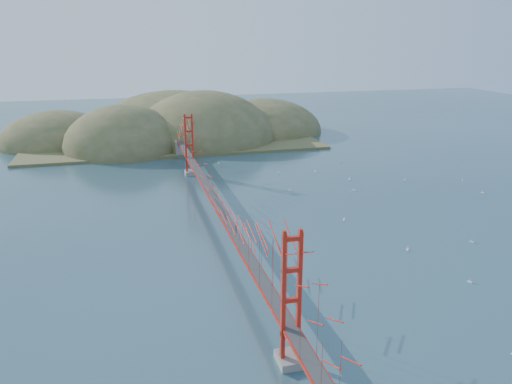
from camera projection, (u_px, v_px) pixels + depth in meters
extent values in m
plane|color=#2D4C5A|center=(220.00, 230.00, 68.40)|extent=(320.00, 320.00, 0.00)
cube|color=gray|center=(290.00, 359.00, 40.63)|extent=(2.00, 2.40, 0.70)
cube|color=gray|center=(190.00, 173.00, 95.95)|extent=(2.00, 2.40, 0.70)
cube|color=#B21E13|center=(219.00, 208.00, 67.41)|extent=(1.40, 92.00, 0.16)
cube|color=#B21E13|center=(219.00, 209.00, 67.47)|extent=(1.33, 92.00, 0.24)
cube|color=#38383A|center=(219.00, 207.00, 67.38)|extent=(1.19, 92.00, 0.03)
cube|color=gray|center=(180.00, 149.00, 110.31)|extent=(2.20, 2.60, 3.30)
cube|color=olive|center=(172.00, 139.00, 127.33)|extent=(70.00, 40.00, 0.60)
ellipsoid|color=olive|center=(124.00, 149.00, 117.09)|extent=(28.00, 28.00, 21.00)
ellipsoid|color=olive|center=(205.00, 140.00, 127.52)|extent=(36.00, 36.00, 25.00)
ellipsoid|color=olive|center=(264.00, 131.00, 139.30)|extent=(32.00, 32.00, 18.00)
ellipsoid|color=olive|center=(58.00, 143.00, 124.24)|extent=(28.00, 28.00, 16.00)
ellipsoid|color=olive|center=(175.00, 130.00, 140.80)|extent=(44.00, 44.00, 22.00)
cube|color=white|center=(349.00, 180.00, 92.10)|extent=(0.53, 0.20, 0.10)
cylinder|color=white|center=(349.00, 178.00, 92.01)|extent=(0.02, 0.02, 0.57)
cube|color=white|center=(340.00, 162.00, 105.13)|extent=(0.52, 0.42, 0.09)
cylinder|color=white|center=(340.00, 161.00, 105.05)|extent=(0.01, 0.01, 0.56)
cube|color=white|center=(315.00, 172.00, 97.80)|extent=(0.30, 0.49, 0.09)
cylinder|color=white|center=(315.00, 170.00, 97.72)|extent=(0.01, 0.01, 0.51)
cube|color=white|center=(290.00, 190.00, 85.96)|extent=(0.52, 0.47, 0.10)
cylinder|color=white|center=(290.00, 189.00, 85.87)|extent=(0.02, 0.02, 0.58)
cube|color=white|center=(462.00, 181.00, 91.37)|extent=(0.48, 0.45, 0.09)
cylinder|color=white|center=(462.00, 180.00, 91.29)|extent=(0.01, 0.01, 0.54)
cube|color=white|center=(344.00, 220.00, 72.21)|extent=(0.27, 0.57, 0.10)
cylinder|color=white|center=(344.00, 218.00, 72.12)|extent=(0.02, 0.02, 0.59)
cube|color=white|center=(405.00, 180.00, 91.89)|extent=(0.59, 0.41, 0.10)
cylinder|color=white|center=(405.00, 179.00, 91.79)|extent=(0.02, 0.02, 0.62)
cube|color=white|center=(483.00, 193.00, 84.54)|extent=(0.48, 0.58, 0.10)
cylinder|color=white|center=(483.00, 191.00, 84.44)|extent=(0.02, 0.02, 0.63)
cube|color=white|center=(472.00, 242.00, 64.51)|extent=(0.41, 0.54, 0.10)
cylinder|color=white|center=(472.00, 240.00, 64.42)|extent=(0.02, 0.02, 0.57)
cube|color=white|center=(279.00, 173.00, 96.64)|extent=(0.49, 0.47, 0.09)
cylinder|color=white|center=(279.00, 172.00, 96.56)|extent=(0.01, 0.01, 0.56)
cube|color=white|center=(470.00, 282.00, 54.00)|extent=(0.36, 0.53, 0.09)
cylinder|color=white|center=(470.00, 280.00, 53.92)|extent=(0.01, 0.01, 0.55)
cube|color=white|center=(408.00, 250.00, 62.06)|extent=(0.42, 0.62, 0.11)
cylinder|color=white|center=(408.00, 247.00, 61.97)|extent=(0.02, 0.02, 0.64)
cube|color=white|center=(354.00, 190.00, 85.92)|extent=(0.61, 0.57, 0.11)
cylinder|color=white|center=(354.00, 188.00, 85.81)|extent=(0.02, 0.02, 0.69)
cube|color=white|center=(219.00, 163.00, 104.35)|extent=(0.53, 0.37, 0.09)
cylinder|color=white|center=(219.00, 162.00, 104.27)|extent=(0.01, 0.01, 0.55)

